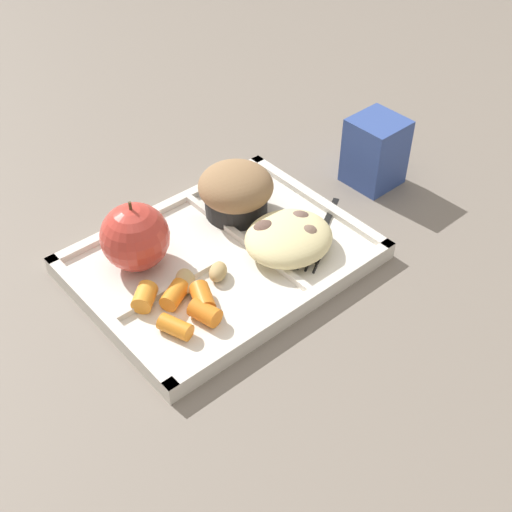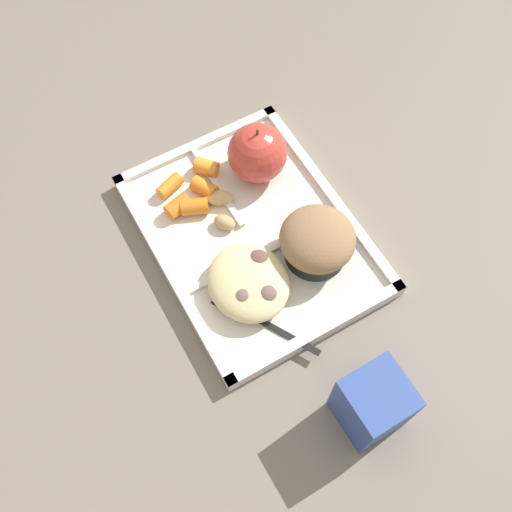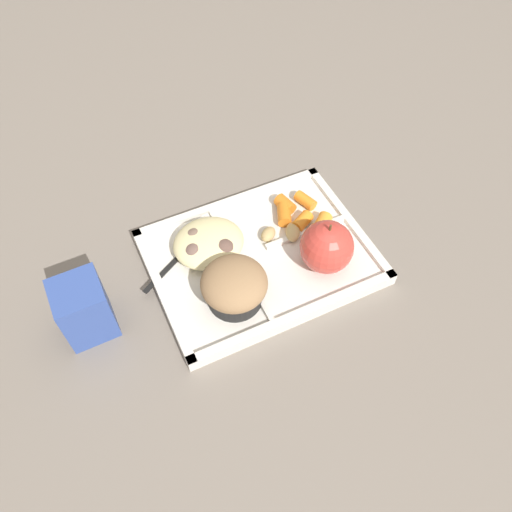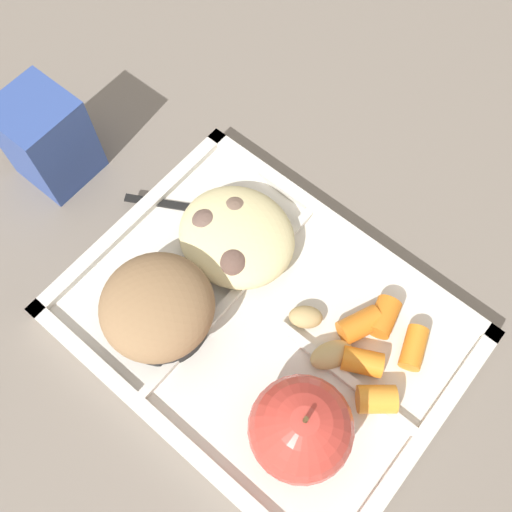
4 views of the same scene
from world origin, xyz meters
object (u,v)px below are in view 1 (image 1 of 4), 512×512
at_px(bran_muffin, 236,191).
at_px(milk_carton, 375,152).
at_px(plastic_fork, 319,240).
at_px(green_apple, 135,237).
at_px(lunch_tray, 222,260).

bearing_deg(bran_muffin, milk_carton, -15.39).
bearing_deg(plastic_fork, bran_muffin, 110.31).
xyz_separation_m(green_apple, bran_muffin, (0.15, -0.00, -0.01)).
bearing_deg(green_apple, lunch_tray, -33.67).
height_order(lunch_tray, plastic_fork, lunch_tray).
bearing_deg(lunch_tray, milk_carton, -0.10).
distance_m(bran_muffin, milk_carton, 0.22).
bearing_deg(milk_carton, bran_muffin, 163.84).
distance_m(green_apple, bran_muffin, 0.15).
xyz_separation_m(lunch_tray, plastic_fork, (0.11, -0.06, 0.01)).
relative_size(bran_muffin, milk_carton, 0.99).
relative_size(lunch_tray, milk_carton, 3.47).
height_order(green_apple, plastic_fork, green_apple).
relative_size(bran_muffin, plastic_fork, 0.70).
bearing_deg(bran_muffin, lunch_tray, -140.98).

